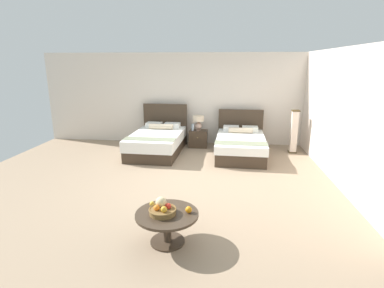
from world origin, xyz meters
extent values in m
cube|color=gray|center=(0.00, 0.00, -0.01)|extent=(9.59, 10.02, 0.02)
cube|color=silver|center=(0.00, 3.21, 1.33)|extent=(9.59, 0.12, 2.67)
cube|color=beige|center=(2.99, 0.40, 1.33)|extent=(0.12, 5.62, 2.67)
cube|color=#3D2F22|center=(-1.12, 1.90, 0.14)|extent=(1.30, 2.08, 0.28)
cube|color=white|center=(-1.12, 1.90, 0.42)|extent=(1.34, 2.12, 0.28)
cube|color=#3D2F22|center=(-1.08, 2.95, 0.60)|extent=(1.31, 0.11, 1.20)
cube|color=white|center=(-1.36, 2.67, 0.63)|extent=(0.45, 0.32, 0.14)
cube|color=white|center=(-0.82, 2.65, 0.63)|extent=(0.45, 0.32, 0.14)
cylinder|color=beige|center=(-1.10, 2.42, 0.63)|extent=(0.68, 0.17, 0.15)
cube|color=gray|center=(-1.14, 1.24, 0.56)|extent=(1.30, 0.37, 0.01)
cube|color=#3D2F22|center=(1.12, 1.90, 0.15)|extent=(1.27, 2.06, 0.30)
cube|color=white|center=(1.12, 1.90, 0.40)|extent=(1.31, 2.10, 0.20)
cube|color=#3D2F22|center=(1.15, 2.94, 0.54)|extent=(1.28, 0.11, 1.08)
cube|color=white|center=(0.88, 2.66, 0.57)|extent=(0.44, 0.32, 0.14)
cube|color=white|center=(1.41, 2.64, 0.57)|extent=(0.44, 0.32, 0.14)
cylinder|color=beige|center=(1.13, 2.41, 0.58)|extent=(0.67, 0.17, 0.15)
cube|color=gray|center=(1.09, 1.28, 0.51)|extent=(1.27, 0.41, 0.01)
cube|color=#3D2F22|center=(-0.06, 2.67, 0.25)|extent=(0.52, 0.40, 0.49)
sphere|color=tan|center=(-0.06, 2.46, 0.32)|extent=(0.02, 0.02, 0.02)
cylinder|color=tan|center=(-0.06, 2.69, 0.50)|extent=(0.15, 0.15, 0.02)
ellipsoid|color=tan|center=(-0.06, 2.69, 0.62)|extent=(0.21, 0.21, 0.21)
cylinder|color=#99844C|center=(-0.06, 2.69, 0.75)|extent=(0.02, 0.02, 0.04)
cylinder|color=beige|center=(-0.06, 2.69, 0.84)|extent=(0.32, 0.32, 0.15)
cylinder|color=#A9BBCC|center=(-0.22, 2.63, 0.58)|extent=(0.07, 0.07, 0.17)
torus|color=#A9BBCC|center=(-0.22, 2.63, 0.67)|extent=(0.08, 0.08, 0.01)
cylinder|color=#3D2F22|center=(-0.05, -2.21, 0.01)|extent=(0.47, 0.47, 0.02)
cylinder|color=#3D2F22|center=(-0.05, -2.21, 0.20)|extent=(0.11, 0.11, 0.40)
cylinder|color=#3D2F22|center=(-0.05, -2.21, 0.42)|extent=(0.85, 0.85, 0.04)
cylinder|color=brown|center=(-0.10, -2.24, 0.47)|extent=(0.35, 0.35, 0.07)
torus|color=brown|center=(-0.10, -2.24, 0.51)|extent=(0.37, 0.37, 0.02)
sphere|color=gold|center=(-0.07, -2.31, 0.54)|extent=(0.08, 0.08, 0.08)
sphere|color=red|center=(-0.03, -2.20, 0.54)|extent=(0.08, 0.08, 0.08)
sphere|color=beige|center=(-0.13, -2.17, 0.57)|extent=(0.15, 0.15, 0.15)
sphere|color=orange|center=(-0.17, -2.27, 0.54)|extent=(0.08, 0.08, 0.08)
sphere|color=gold|center=(-0.29, -2.04, 0.47)|extent=(0.07, 0.07, 0.07)
sphere|color=orange|center=(0.24, -2.16, 0.48)|extent=(0.09, 0.09, 0.09)
cube|color=#423216|center=(2.56, 2.39, 0.01)|extent=(0.21, 0.21, 0.03)
cube|color=beige|center=(2.56, 2.39, 0.58)|extent=(0.17, 0.17, 1.11)
cube|color=#423216|center=(2.56, 2.39, 1.15)|extent=(0.21, 0.21, 0.02)
camera|label=1|loc=(0.67, -5.76, 2.36)|focal=28.10mm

